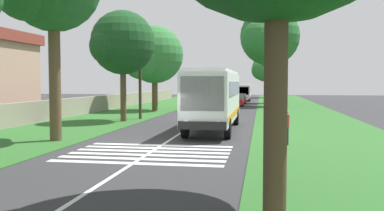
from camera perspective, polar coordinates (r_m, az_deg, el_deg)
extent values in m
plane|color=#333335|center=(19.92, -4.31, -5.52)|extent=(160.00, 160.00, 0.00)
cube|color=#2D6628|center=(36.60, -11.21, -1.54)|extent=(120.00, 8.00, 0.04)
cube|color=#2D6628|center=(34.43, 15.27, -1.89)|extent=(120.00, 8.00, 0.04)
cube|color=silver|center=(34.57, 1.62, -1.79)|extent=(110.00, 0.16, 0.01)
cube|color=white|center=(26.13, 3.09, 1.19)|extent=(11.00, 2.50, 2.90)
cube|color=slate|center=(26.42, 3.16, 2.35)|extent=(9.68, 2.54, 0.85)
cube|color=slate|center=(20.71, 1.41, 1.62)|extent=(0.08, 2.20, 1.74)
cube|color=orange|center=(26.19, 3.08, -1.00)|extent=(10.78, 2.53, 0.36)
cube|color=white|center=(26.12, 3.10, 4.57)|extent=(10.56, 2.30, 0.18)
cube|color=black|center=(20.69, 1.36, -2.76)|extent=(0.16, 2.40, 0.40)
sphere|color=#F2EDCC|center=(20.87, -0.81, -2.35)|extent=(0.24, 0.24, 0.24)
sphere|color=#F2EDCC|center=(20.64, 3.60, -2.42)|extent=(0.24, 0.24, 0.24)
cylinder|color=black|center=(22.56, -0.94, -3.08)|extent=(1.10, 0.32, 1.10)
cylinder|color=black|center=(29.83, 1.63, -1.53)|extent=(1.10, 0.32, 1.10)
cylinder|color=black|center=(22.26, 4.90, -3.17)|extent=(1.10, 0.32, 1.10)
cylinder|color=black|center=(29.61, 6.04, -1.59)|extent=(1.10, 0.32, 1.10)
cube|color=silver|center=(15.85, -8.04, -7.80)|extent=(0.45, 6.80, 0.01)
cube|color=silver|center=(16.70, -7.10, -7.23)|extent=(0.45, 6.80, 0.01)
cube|color=silver|center=(17.55, -6.26, -6.72)|extent=(0.45, 6.80, 0.01)
cube|color=silver|center=(18.40, -5.50, -6.25)|extent=(0.45, 6.80, 0.01)
cube|color=silver|center=(19.26, -4.80, -5.82)|extent=(0.45, 6.80, 0.01)
cube|color=silver|center=(20.13, -4.17, -5.42)|extent=(0.45, 6.80, 0.01)
cube|color=#B7A893|center=(45.92, 1.31, 0.11)|extent=(4.30, 1.75, 0.70)
cube|color=slate|center=(45.79, 1.29, 0.88)|extent=(2.00, 1.61, 0.55)
cylinder|color=black|center=(44.71, 0.07, -0.24)|extent=(0.64, 0.22, 0.64)
cylinder|color=black|center=(47.38, 0.60, -0.04)|extent=(0.64, 0.22, 0.64)
cylinder|color=black|center=(44.49, 2.05, -0.26)|extent=(0.64, 0.22, 0.64)
cylinder|color=black|center=(47.16, 2.48, -0.06)|extent=(0.64, 0.22, 0.64)
cube|color=#B21E1E|center=(53.23, 6.08, 0.52)|extent=(4.30, 1.75, 0.70)
cube|color=slate|center=(53.11, 6.08, 1.19)|extent=(2.00, 1.61, 0.55)
cylinder|color=black|center=(51.95, 5.13, 0.23)|extent=(0.64, 0.22, 0.64)
cylinder|color=black|center=(54.64, 5.34, 0.38)|extent=(0.64, 0.22, 0.64)
cylinder|color=black|center=(51.85, 6.85, 0.22)|extent=(0.64, 0.22, 0.64)
cylinder|color=black|center=(54.55, 6.98, 0.36)|extent=(0.64, 0.22, 0.64)
cube|color=#B21E1E|center=(59.36, 6.54, 0.80)|extent=(4.30, 1.75, 0.70)
cube|color=slate|center=(59.23, 6.54, 1.40)|extent=(2.00, 1.61, 0.55)
cylinder|color=black|center=(58.06, 5.71, 0.54)|extent=(0.64, 0.22, 0.64)
cylinder|color=black|center=(60.76, 5.87, 0.66)|extent=(0.64, 0.22, 0.64)
cylinder|color=black|center=(57.98, 7.25, 0.53)|extent=(0.64, 0.22, 0.64)
cylinder|color=black|center=(60.68, 7.34, 0.65)|extent=(0.64, 0.22, 0.64)
cube|color=silver|center=(66.81, 7.05, 1.88)|extent=(6.00, 2.10, 2.10)
cube|color=slate|center=(67.00, 7.06, 2.21)|extent=(5.04, 2.13, 0.70)
cube|color=slate|center=(63.84, 6.94, 2.01)|extent=(0.06, 1.76, 1.18)
cylinder|color=black|center=(64.99, 6.13, 0.88)|extent=(0.76, 0.24, 0.76)
cylinder|color=black|center=(68.79, 6.32, 1.01)|extent=(0.76, 0.24, 0.76)
cylinder|color=black|center=(64.91, 7.81, 0.87)|extent=(0.76, 0.24, 0.76)
cylinder|color=black|center=(68.71, 7.90, 0.99)|extent=(0.76, 0.24, 0.76)
cylinder|color=brown|center=(43.90, -5.09, 2.05)|extent=(0.60, 0.60, 4.19)
sphere|color=#337A38|center=(43.98, -5.12, 6.93)|extent=(5.99, 5.99, 5.99)
sphere|color=#337A38|center=(45.69, -4.55, 6.23)|extent=(3.53, 3.53, 3.53)
sphere|color=#337A38|center=(42.75, -6.80, 6.42)|extent=(4.33, 4.33, 4.33)
cylinder|color=brown|center=(32.19, -9.36, 1.99)|extent=(0.45, 0.45, 4.63)
sphere|color=#19471E|center=(32.32, -9.42, 8.47)|extent=(4.84, 4.84, 4.84)
sphere|color=#19471E|center=(33.66, -8.61, 7.64)|extent=(3.17, 3.17, 3.17)
sphere|color=#19471E|center=(31.40, -11.41, 7.94)|extent=(2.70, 2.70, 2.70)
cylinder|color=brown|center=(22.36, -18.21, 3.87)|extent=(0.59, 0.59, 6.60)
cylinder|color=#4C3826|center=(60.65, 10.85, 3.10)|extent=(0.39, 0.39, 5.83)
sphere|color=#1E5623|center=(60.79, 10.89, 7.02)|extent=(4.49, 4.49, 4.49)
sphere|color=#1E5623|center=(62.11, 10.86, 6.62)|extent=(2.56, 2.56, 2.56)
sphere|color=#1E5623|center=(59.64, 10.27, 6.77)|extent=(2.87, 2.87, 2.87)
cylinder|color=#4C3826|center=(9.37, 11.35, 2.54)|extent=(0.52, 0.52, 5.77)
cylinder|color=brown|center=(81.05, 9.98, 2.55)|extent=(0.41, 0.41, 4.19)
sphere|color=#286B2D|center=(81.08, 10.00, 5.03)|extent=(5.12, 5.12, 5.12)
sphere|color=#286B2D|center=(82.61, 9.99, 4.73)|extent=(3.54, 3.54, 3.54)
sphere|color=#286B2D|center=(79.79, 9.45, 4.78)|extent=(3.74, 3.74, 3.74)
cylinder|color=#4C3826|center=(52.94, 10.51, 3.54)|extent=(0.41, 0.41, 6.64)
sphere|color=#286B2D|center=(53.24, 10.57, 9.29)|extent=(7.33, 7.33, 7.33)
sphere|color=#286B2D|center=(55.38, 10.52, 8.48)|extent=(4.48, 4.48, 4.48)
sphere|color=#286B2D|center=(51.36, 9.36, 8.91)|extent=(4.66, 4.66, 4.66)
cylinder|color=#473828|center=(33.97, -7.11, 4.80)|extent=(0.24, 0.24, 7.86)
cube|color=#3D3326|center=(34.22, -7.15, 10.38)|extent=(0.12, 1.40, 0.12)
cube|color=#9E937F|center=(42.44, -13.14, 0.18)|extent=(70.00, 0.40, 1.59)
cylinder|color=#26262D|center=(20.41, 12.65, -4.06)|extent=(0.28, 0.28, 0.85)
cylinder|color=#B23333|center=(20.33, 12.68, -2.04)|extent=(0.34, 0.34, 0.60)
sphere|color=tan|center=(20.30, 12.69, -0.86)|extent=(0.24, 0.24, 0.24)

